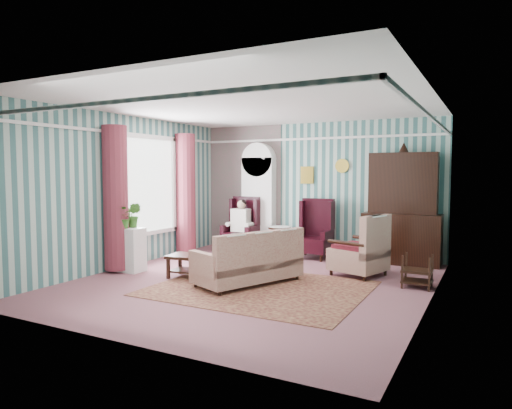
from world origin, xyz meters
The scene contains 17 objects.
floor centered at (0.00, 0.00, 0.00)m, with size 6.00×6.00×0.00m, color #89505C.
room_shell centered at (-0.62, 0.18, 2.01)m, with size 5.53×6.02×2.91m.
bookcase centered at (-1.35, 2.84, 1.12)m, with size 0.80×0.28×2.24m, color silver.
dresser_hutch centered at (1.90, 2.72, 1.18)m, with size 1.50×0.56×2.36m, color black.
wingback_left centered at (-1.60, 2.45, 0.62)m, with size 0.76×0.80×1.25m, color black.
wingback_right centered at (0.15, 2.45, 0.62)m, with size 0.76×0.80×1.25m, color black.
seated_woman centered at (-1.60, 2.45, 0.59)m, with size 0.44×0.40×1.18m, color white, non-canonical shape.
round_side_table centered at (-0.70, 2.60, 0.30)m, with size 0.50×0.50×0.60m, color black.
nest_table centered at (2.47, 0.90, 0.27)m, with size 0.45×0.38×0.54m, color black.
plant_stand centered at (-2.40, -0.30, 0.40)m, with size 0.55×0.35×0.80m, color white.
rug centered at (0.30, -0.30, 0.01)m, with size 3.20×2.60×0.01m, color #491D18.
sofa centered at (-0.02, -0.11, 0.46)m, with size 1.80×1.04×0.93m, color #BFAE94.
floral_armchair centered at (1.42, 1.32, 0.47)m, with size 0.89×0.86×0.94m, color #B5A78C.
coffee_table centered at (-1.02, -0.18, 0.20)m, with size 0.91×0.51×0.39m, color black.
potted_plant_a centered at (-2.40, -0.42, 1.01)m, with size 0.37×0.32×0.41m, color #244B17.
potted_plant_b centered at (-2.35, -0.20, 1.03)m, with size 0.25×0.20×0.46m, color #275A1C.
potted_plant_c centered at (-2.50, -0.18, 0.99)m, with size 0.21×0.21×0.37m, color #1A531E.
Camera 1 is at (3.50, -6.55, 1.83)m, focal length 32.00 mm.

